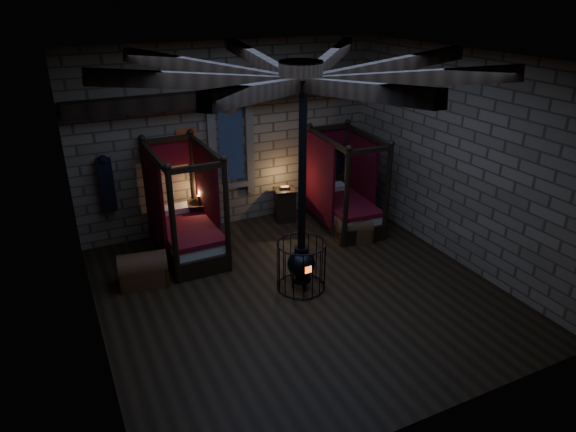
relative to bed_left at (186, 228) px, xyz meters
name	(u,v)px	position (x,y,z in m)	size (l,w,h in m)	color
room	(298,88)	(1.44, -2.34, 3.17)	(7.02, 7.02, 4.29)	black
bed_left	(186,228)	(0.00, 0.00, 0.00)	(1.20, 2.22, 2.30)	black
bed_right	(343,203)	(3.74, -0.21, -0.03)	(1.27, 2.18, 2.19)	black
trunk_left	(143,270)	(-1.10, -0.89, -0.28)	(0.97, 0.69, 0.66)	#55311B
trunk_right	(354,230)	(3.49, -1.07, -0.31)	(0.89, 0.70, 0.58)	#55311B
nightstand_left	(200,219)	(0.50, 0.66, -0.15)	(0.59, 0.58, 0.99)	black
nightstand_right	(285,204)	(2.59, 0.59, -0.16)	(0.60, 0.58, 0.88)	black
stove	(301,260)	(1.54, -2.33, 0.02)	(0.92, 0.92, 4.05)	black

